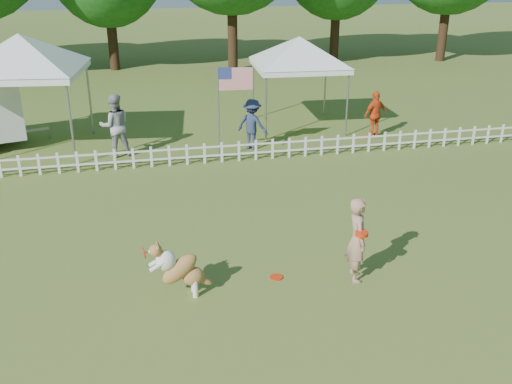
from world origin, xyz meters
TOP-DOWN VIEW (x-y plane):
  - ground at (0.00, 0.00)m, footprint 120.00×120.00m
  - picket_fence at (0.00, 7.00)m, footprint 22.00×0.08m
  - handler at (1.67, 0.14)m, footprint 0.46×0.64m
  - dog at (-1.51, 0.22)m, footprint 1.06×0.39m
  - frisbee_on_turf at (0.25, 0.46)m, footprint 0.29×0.29m
  - canopy_tent_left at (-5.20, 9.35)m, footprint 3.63×3.63m
  - canopy_tent_right at (3.38, 10.13)m, footprint 3.05×3.05m
  - flag_pole at (0.23, 7.30)m, footprint 1.05×0.17m
  - spectator_a at (-2.70, 8.22)m, footprint 1.00×0.84m
  - spectator_b at (1.36, 8.04)m, footprint 1.14×1.08m
  - spectator_c at (5.51, 8.42)m, footprint 0.96×0.64m

SIDE VIEW (x-z plane):
  - ground at x=0.00m, z-range 0.00..0.00m
  - frisbee_on_turf at x=0.25m, z-range 0.00..0.02m
  - picket_fence at x=0.00m, z-range 0.00..0.60m
  - dog at x=-1.51m, z-range 0.00..1.08m
  - spectator_c at x=5.51m, z-range 0.00..1.52m
  - spectator_b at x=1.36m, z-range 0.00..1.55m
  - handler at x=1.67m, z-range 0.00..1.61m
  - spectator_a at x=-2.70m, z-range 0.00..1.85m
  - flag_pole at x=0.23m, z-range 0.00..2.72m
  - canopy_tent_right at x=3.38m, z-range 0.00..3.00m
  - canopy_tent_left at x=-5.20m, z-range 0.00..3.40m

